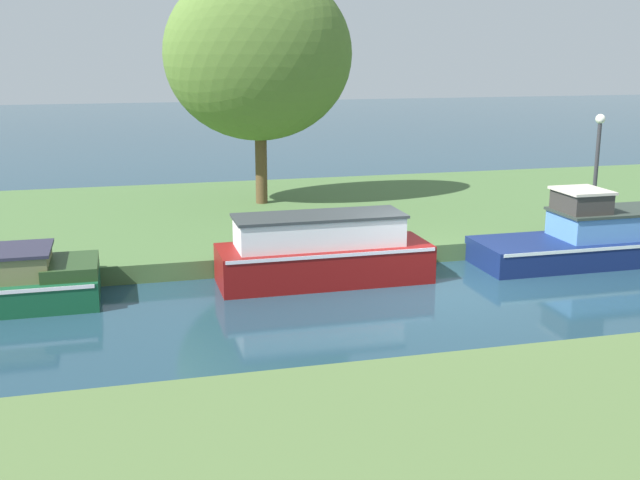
{
  "coord_description": "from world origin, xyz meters",
  "views": [
    {
      "loc": [
        -6.23,
        -13.91,
        4.72
      ],
      "look_at": [
        -2.3,
        1.2,
        0.9
      ],
      "focal_mm": 43.74,
      "sensor_mm": 36.0,
      "label": 1
    }
  ],
  "objects_px": {
    "navy_barge": "(637,236)",
    "lamp_post": "(597,156)",
    "maroon_cruiser": "(322,252)",
    "mooring_post_near": "(553,216)",
    "willow_tree_left": "(259,54)"
  },
  "relations": [
    {
      "from": "maroon_cruiser",
      "to": "lamp_post",
      "type": "xyz_separation_m",
      "value": [
        7.53,
        1.79,
        1.53
      ]
    },
    {
      "from": "maroon_cruiser",
      "to": "mooring_post_near",
      "type": "bearing_deg",
      "value": 11.25
    },
    {
      "from": "mooring_post_near",
      "to": "lamp_post",
      "type": "bearing_deg",
      "value": 21.51
    },
    {
      "from": "mooring_post_near",
      "to": "maroon_cruiser",
      "type": "bearing_deg",
      "value": -168.75
    },
    {
      "from": "navy_barge",
      "to": "mooring_post_near",
      "type": "relative_size",
      "value": 8.74
    },
    {
      "from": "navy_barge",
      "to": "lamp_post",
      "type": "distance_m",
      "value": 2.42
    },
    {
      "from": "willow_tree_left",
      "to": "lamp_post",
      "type": "height_order",
      "value": "willow_tree_left"
    },
    {
      "from": "lamp_post",
      "to": "maroon_cruiser",
      "type": "bearing_deg",
      "value": -166.65
    },
    {
      "from": "navy_barge",
      "to": "lamp_post",
      "type": "height_order",
      "value": "lamp_post"
    },
    {
      "from": "maroon_cruiser",
      "to": "lamp_post",
      "type": "relative_size",
      "value": 1.58
    },
    {
      "from": "navy_barge",
      "to": "mooring_post_near",
      "type": "height_order",
      "value": "navy_barge"
    },
    {
      "from": "maroon_cruiser",
      "to": "willow_tree_left",
      "type": "bearing_deg",
      "value": 90.25
    },
    {
      "from": "maroon_cruiser",
      "to": "mooring_post_near",
      "type": "xyz_separation_m",
      "value": [
        6.05,
        1.2,
        0.2
      ]
    },
    {
      "from": "navy_barge",
      "to": "lamp_post",
      "type": "relative_size",
      "value": 2.72
    },
    {
      "from": "navy_barge",
      "to": "willow_tree_left",
      "type": "distance_m",
      "value": 10.95
    }
  ]
}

